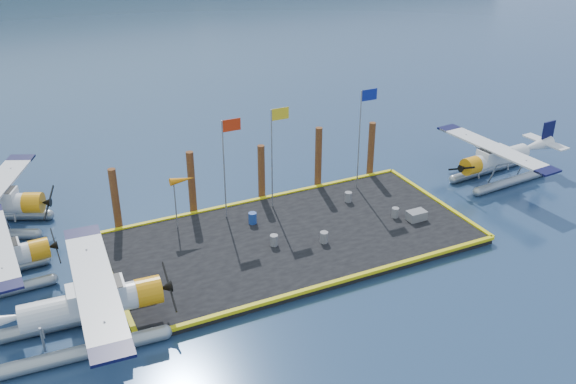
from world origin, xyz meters
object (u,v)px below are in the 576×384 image
(seaplane_a, at_px, (88,308))
(windsock, at_px, (182,181))
(drum_1, at_px, (324,237))
(piling_4, at_px, (371,151))
(piling_0, at_px, (116,201))
(drum_5, at_px, (253,218))
(piling_2, at_px, (261,174))
(seaplane_d, at_px, (497,161))
(drum_2, at_px, (395,213))
(piling_1, at_px, (192,185))
(flagpole_red, at_px, (227,154))
(drum_4, at_px, (348,197))
(drum_0, at_px, (274,240))
(flagpole_blue, at_px, (363,125))
(piling_3, at_px, (318,159))
(crate, at_px, (416,215))
(flagpole_yellow, at_px, (275,143))

(seaplane_a, xyz_separation_m, windsock, (6.67, 7.41, 1.59))
(drum_1, xyz_separation_m, piling_4, (7.24, 6.74, 1.28))
(piling_0, bearing_deg, drum_5, -23.25)
(piling_2, bearing_deg, seaplane_d, -14.75)
(drum_2, relative_size, piling_1, 0.14)
(seaplane_d, bearing_deg, piling_2, 70.72)
(seaplane_d, distance_m, flagpole_red, 18.53)
(seaplane_d, xyz_separation_m, windsock, (-20.87, 2.44, 1.76))
(drum_4, height_order, piling_0, piling_0)
(seaplane_d, height_order, drum_0, seaplane_d)
(drum_1, distance_m, drum_5, 4.57)
(seaplane_d, distance_m, piling_2, 15.87)
(piling_1, distance_m, piling_2, 4.50)
(piling_0, relative_size, piling_4, 1.00)
(drum_4, distance_m, flagpole_red, 8.29)
(windsock, bearing_deg, piling_4, 6.75)
(flagpole_blue, height_order, windsock, flagpole_blue)
(drum_5, bearing_deg, piling_0, 156.75)
(windsock, bearing_deg, drum_5, -21.79)
(flagpole_blue, bearing_deg, piling_1, 171.49)
(piling_4, bearing_deg, drum_2, -108.84)
(flagpole_red, xyz_separation_m, piling_0, (-6.21, 1.60, -2.40))
(seaplane_a, distance_m, flagpole_red, 12.29)
(seaplane_d, xyz_separation_m, piling_3, (-11.34, 4.04, 0.68))
(piling_3, xyz_separation_m, piling_4, (4.00, 0.00, -0.15))
(drum_0, xyz_separation_m, flagpole_red, (-0.95, 4.23, 3.69))
(piling_1, bearing_deg, drum_0, -65.49)
(flagpole_blue, bearing_deg, seaplane_a, -158.05)
(drum_4, relative_size, drum_5, 0.93)
(seaplane_d, height_order, drum_2, seaplane_d)
(crate, distance_m, piling_2, 9.77)
(flagpole_yellow, height_order, windsock, flagpole_yellow)
(seaplane_a, xyz_separation_m, piling_1, (7.70, 9.01, 0.46))
(flagpole_red, bearing_deg, flagpole_yellow, 0.00)
(drum_0, distance_m, drum_2, 7.79)
(piling_1, bearing_deg, flagpole_red, -43.15)
(flagpole_yellow, bearing_deg, drum_0, -115.76)
(drum_5, bearing_deg, piling_1, 130.28)
(drum_4, distance_m, piling_0, 13.89)
(piling_2, bearing_deg, flagpole_red, -150.20)
(crate, height_order, piling_3, piling_3)
(flagpole_red, xyz_separation_m, windsock, (-2.73, 0.00, -1.17))
(flagpole_blue, bearing_deg, piling_4, 41.58)
(seaplane_d, height_order, piling_2, piling_2)
(drum_0, bearing_deg, windsock, 131.04)
(piling_0, bearing_deg, seaplane_a, -109.53)
(flagpole_yellow, xyz_separation_m, flagpole_blue, (5.99, -0.00, 0.17))
(drum_0, distance_m, piling_4, 11.51)
(seaplane_a, xyz_separation_m, flagpole_red, (9.40, 7.41, 2.75))
(seaplane_d, bearing_deg, piling_4, 56.65)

